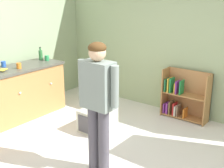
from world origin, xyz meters
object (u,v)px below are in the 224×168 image
object	(u,v)px
green_glass_bottle	(41,55)
kitchen_counter	(9,95)
bookshelf	(183,98)
blue_cup	(3,64)
standing_person	(98,98)
pet_carrier	(98,119)
orange_cup	(19,66)
green_cup	(47,58)
banana_bunch	(4,70)

from	to	relation	value
green_glass_bottle	kitchen_counter	bearing A→B (deg)	-81.26
bookshelf	blue_cup	distance (m)	3.15
standing_person	bookshelf	bearing A→B (deg)	87.35
pet_carrier	orange_cup	distance (m)	1.60
standing_person	orange_cup	bearing A→B (deg)	168.48
kitchen_counter	green_cup	xyz separation A→B (m)	(0.00, 0.86, 0.50)
orange_cup	green_cup	distance (m)	0.70
bookshelf	green_cup	distance (m)	2.59
pet_carrier	green_glass_bottle	world-z (taller)	green_glass_bottle
pet_carrier	blue_cup	world-z (taller)	blue_cup
kitchen_counter	green_glass_bottle	distance (m)	1.00
banana_bunch	kitchen_counter	bearing A→B (deg)	124.29
green_glass_bottle	green_cup	distance (m)	0.14
green_glass_bottle	green_cup	size ratio (longest dim) A/B	2.59
bookshelf	green_glass_bottle	size ratio (longest dim) A/B	3.46
orange_cup	green_glass_bottle	bearing A→B (deg)	109.37
pet_carrier	green_glass_bottle	distance (m)	1.77
standing_person	blue_cup	xyz separation A→B (m)	(-2.40, 0.34, -0.01)
standing_person	blue_cup	bearing A→B (deg)	171.90
bookshelf	green_glass_bottle	bearing A→B (deg)	-155.66
kitchen_counter	green_cup	bearing A→B (deg)	89.90
kitchen_counter	orange_cup	world-z (taller)	orange_cup
green_glass_bottle	pet_carrier	bearing A→B (deg)	-7.57
bookshelf	green_cup	size ratio (longest dim) A/B	8.95
green_glass_bottle	blue_cup	world-z (taller)	green_glass_bottle
standing_person	blue_cup	world-z (taller)	standing_person
blue_cup	green_cup	bearing A→B (deg)	74.61
bookshelf	standing_person	distance (m)	2.25
bookshelf	blue_cup	bearing A→B (deg)	-143.83
banana_bunch	orange_cup	distance (m)	0.27
bookshelf	green_cup	world-z (taller)	green_cup
bookshelf	pet_carrier	distance (m)	1.57
bookshelf	banana_bunch	bearing A→B (deg)	-137.93
pet_carrier	green_cup	size ratio (longest dim) A/B	5.81
kitchen_counter	banana_bunch	size ratio (longest dim) A/B	12.69
standing_person	green_glass_bottle	world-z (taller)	standing_person
bookshelf	blue_cup	xyz separation A→B (m)	(-2.50, -1.83, 0.58)
orange_cup	bookshelf	bearing A→B (deg)	38.58
green_cup	kitchen_counter	bearing A→B (deg)	-90.10
green_glass_bottle	orange_cup	size ratio (longest dim) A/B	2.59
standing_person	green_cup	world-z (taller)	standing_person
banana_bunch	green_cup	size ratio (longest dim) A/B	1.67
green_glass_bottle	green_cup	xyz separation A→B (m)	(0.13, 0.04, -0.05)
kitchen_counter	banana_bunch	distance (m)	0.49
kitchen_counter	banana_bunch	bearing A→B (deg)	-55.71
pet_carrier	banana_bunch	distance (m)	1.71
bookshelf	blue_cup	world-z (taller)	blue_cup
standing_person	banana_bunch	distance (m)	2.13
bookshelf	banana_bunch	size ratio (longest dim) A/B	5.37
blue_cup	banana_bunch	bearing A→B (deg)	-33.22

